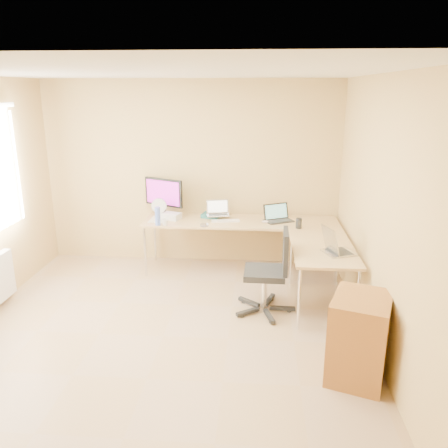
# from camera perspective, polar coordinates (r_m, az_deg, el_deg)

# --- Properties ---
(floor) EXTENTS (4.50, 4.50, 0.00)m
(floor) POSITION_cam_1_polar(r_m,az_deg,el_deg) (4.87, -7.65, -13.81)
(floor) COLOR tan
(floor) RESTS_ON ground
(ceiling) EXTENTS (4.50, 4.50, 0.00)m
(ceiling) POSITION_cam_1_polar(r_m,az_deg,el_deg) (4.22, -9.06, 18.37)
(ceiling) COLOR white
(ceiling) RESTS_ON ground
(wall_back) EXTENTS (4.50, 0.00, 4.50)m
(wall_back) POSITION_cam_1_polar(r_m,az_deg,el_deg) (6.53, -4.09, 6.35)
(wall_back) COLOR tan
(wall_back) RESTS_ON ground
(wall_front) EXTENTS (4.50, 0.00, 4.50)m
(wall_front) POSITION_cam_1_polar(r_m,az_deg,el_deg) (2.38, -20.17, -13.56)
(wall_front) COLOR tan
(wall_front) RESTS_ON ground
(wall_right) EXTENTS (0.00, 4.50, 4.50)m
(wall_right) POSITION_cam_1_polar(r_m,az_deg,el_deg) (4.42, 19.34, 0.49)
(wall_right) COLOR tan
(wall_right) RESTS_ON ground
(desk_main) EXTENTS (2.65, 0.70, 0.73)m
(desk_main) POSITION_cam_1_polar(r_m,az_deg,el_deg) (6.32, 2.09, -2.75)
(desk_main) COLOR tan
(desk_main) RESTS_ON ground
(desk_return) EXTENTS (0.70, 1.30, 0.73)m
(desk_return) POSITION_cam_1_polar(r_m,az_deg,el_deg) (5.43, 12.06, -6.43)
(desk_return) COLOR tan
(desk_return) RESTS_ON ground
(monitor) EXTENTS (0.65, 0.46, 0.53)m
(monitor) POSITION_cam_1_polar(r_m,az_deg,el_deg) (6.46, -7.57, 3.39)
(monitor) COLOR black
(monitor) RESTS_ON desk_main
(book_stack) EXTENTS (0.30, 0.36, 0.05)m
(book_stack) POSITION_cam_1_polar(r_m,az_deg,el_deg) (6.42, -1.52, 1.23)
(book_stack) COLOR #1F5854
(book_stack) RESTS_ON desk_main
(laptop_center) EXTENTS (0.35, 0.29, 0.20)m
(laptop_center) POSITION_cam_1_polar(r_m,az_deg,el_deg) (6.25, -0.75, 2.01)
(laptop_center) COLOR silver
(laptop_center) RESTS_ON desk_main
(laptop_black) EXTENTS (0.45, 0.41, 0.23)m
(laptop_black) POSITION_cam_1_polar(r_m,az_deg,el_deg) (6.18, 6.93, 1.37)
(laptop_black) COLOR black
(laptop_black) RESTS_ON desk_main
(keyboard) EXTENTS (0.39, 0.17, 0.02)m
(keyboard) POSITION_cam_1_polar(r_m,az_deg,el_deg) (6.16, 0.20, 0.41)
(keyboard) COLOR white
(keyboard) RESTS_ON desk_main
(mouse) EXTENTS (0.09, 0.06, 0.03)m
(mouse) POSITION_cam_1_polar(r_m,az_deg,el_deg) (6.12, 5.18, 0.30)
(mouse) COLOR silver
(mouse) RESTS_ON desk_main
(mug) EXTENTS (0.11, 0.11, 0.08)m
(mug) POSITION_cam_1_polar(r_m,az_deg,el_deg) (6.02, -7.37, 0.22)
(mug) COLOR silver
(mug) RESTS_ON desk_main
(cd_stack) EXTENTS (0.14, 0.14, 0.03)m
(cd_stack) POSITION_cam_1_polar(r_m,az_deg,el_deg) (5.95, -2.50, -0.14)
(cd_stack) COLOR #B0B3D6
(cd_stack) RESTS_ON desk_main
(water_bottle) EXTENTS (0.08, 0.08, 0.25)m
(water_bottle) POSITION_cam_1_polar(r_m,az_deg,el_deg) (6.02, -8.34, 0.98)
(water_bottle) COLOR #5270D2
(water_bottle) RESTS_ON desk_main
(papers) EXTENTS (0.25, 0.35, 0.01)m
(papers) POSITION_cam_1_polar(r_m,az_deg,el_deg) (6.32, -8.15, 0.60)
(papers) COLOR silver
(papers) RESTS_ON desk_main
(white_box) EXTENTS (0.28, 0.24, 0.09)m
(white_box) POSITION_cam_1_polar(r_m,az_deg,el_deg) (6.30, -6.63, 0.99)
(white_box) COLOR silver
(white_box) RESTS_ON desk_main
(desk_fan) EXTENTS (0.21, 0.21, 0.26)m
(desk_fan) POSITION_cam_1_polar(r_m,az_deg,el_deg) (6.34, -8.07, 1.88)
(desk_fan) COLOR silver
(desk_fan) RESTS_ON desk_main
(black_cup) EXTENTS (0.09, 0.09, 0.13)m
(black_cup) POSITION_cam_1_polar(r_m,az_deg,el_deg) (5.92, 9.38, 0.09)
(black_cup) COLOR #242424
(black_cup) RESTS_ON desk_main
(laptop_return) EXTENTS (0.45, 0.41, 0.25)m
(laptop_return) POSITION_cam_1_polar(r_m,az_deg,el_deg) (5.10, 14.36, -2.26)
(laptop_return) COLOR #B9B9B9
(laptop_return) RESTS_ON desk_return
(office_chair) EXTENTS (0.60, 0.60, 0.98)m
(office_chair) POSITION_cam_1_polar(r_m,az_deg,el_deg) (5.14, 5.11, -5.81)
(office_chair) COLOR black
(office_chair) RESTS_ON ground
(cabinet) EXTENTS (0.64, 0.70, 0.80)m
(cabinet) POSITION_cam_1_polar(r_m,az_deg,el_deg) (4.24, 16.58, -13.78)
(cabinet) COLOR brown
(cabinet) RESTS_ON ground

